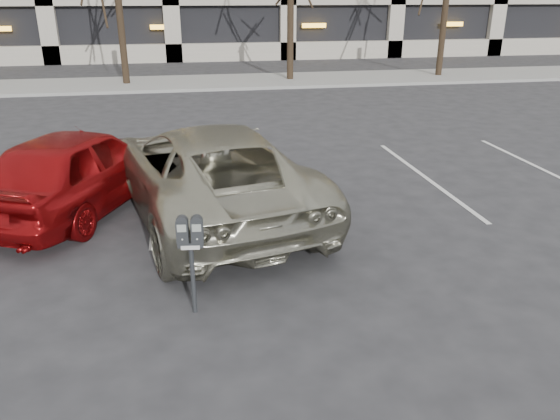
% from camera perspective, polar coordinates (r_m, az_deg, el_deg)
% --- Properties ---
extents(ground, '(140.00, 140.00, 0.00)m').
position_cam_1_polar(ground, '(8.85, -4.08, -2.69)').
color(ground, '#28282B').
rests_on(ground, ground).
extents(sidewalk, '(80.00, 4.00, 0.12)m').
position_cam_1_polar(sidewalk, '(24.30, -8.48, 13.03)').
color(sidewalk, gray).
rests_on(sidewalk, ground).
extents(stall_lines, '(16.90, 5.20, 0.00)m').
position_cam_1_polar(stall_lines, '(10.96, -12.75, 1.76)').
color(stall_lines, silver).
rests_on(stall_lines, ground).
extents(parking_meter, '(0.33, 0.16, 1.25)m').
position_cam_1_polar(parking_meter, '(6.46, -9.34, -3.24)').
color(parking_meter, black).
rests_on(parking_meter, ground).
extents(suv_silver, '(3.90, 6.25, 1.62)m').
position_cam_1_polar(suv_silver, '(9.49, -7.50, 4.08)').
color(suv_silver, '#A7A58E').
rests_on(suv_silver, ground).
extents(car_red, '(3.50, 4.80, 1.52)m').
position_cam_1_polar(car_red, '(10.31, -20.28, 4.08)').
color(car_red, maroon).
rests_on(car_red, ground).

